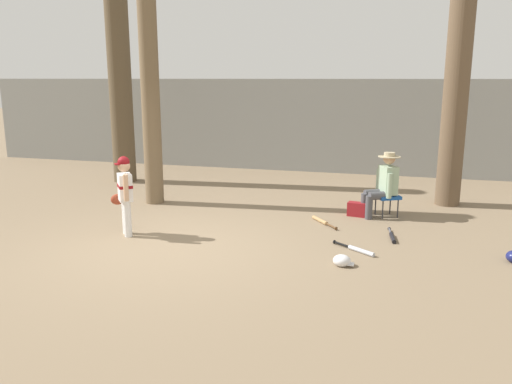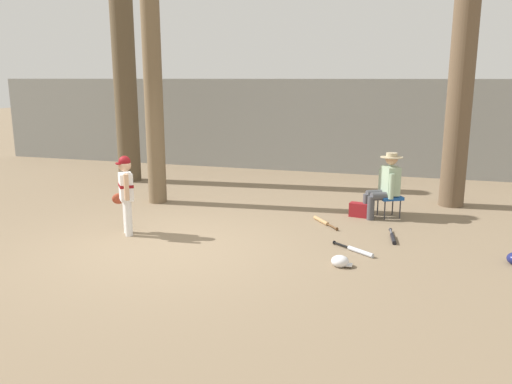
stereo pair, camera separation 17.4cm
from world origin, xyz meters
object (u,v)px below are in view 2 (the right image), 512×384
object	(u,v)px
young_ballplayer	(125,190)
tree_behind_spectator	(460,89)
handbag_beside_stool	(359,210)
bat_wood_tan	(323,221)
tree_near_player	(153,80)
bat_black_composite	(393,238)
folding_stool	(389,198)
seated_spectator	(385,183)
tree_far_left	(124,67)
batting_helmet_white	(340,261)
bat_aluminum_silver	(357,251)

from	to	relation	value
young_ballplayer	tree_behind_spectator	bearing A→B (deg)	34.71
handbag_beside_stool	bat_wood_tan	size ratio (longest dim) A/B	0.51
tree_near_player	bat_black_composite	size ratio (longest dim) A/B	7.55
folding_stool	handbag_beside_stool	world-z (taller)	folding_stool
seated_spectator	bat_wood_tan	world-z (taller)	seated_spectator
tree_near_player	tree_far_left	size ratio (longest dim) A/B	0.87
tree_near_player	young_ballplayer	distance (m)	2.83
bat_wood_tan	tree_far_left	bearing A→B (deg)	154.96
tree_near_player	tree_far_left	bearing A→B (deg)	132.98
folding_stool	tree_far_left	bearing A→B (deg)	165.01
handbag_beside_stool	batting_helmet_white	xyz separation A→B (m)	(0.02, -2.68, -0.06)
tree_near_player	bat_aluminum_silver	size ratio (longest dim) A/B	8.40
folding_stool	tree_near_player	bearing A→B (deg)	-177.99
tree_far_left	bat_wood_tan	world-z (taller)	tree_far_left
bat_black_composite	batting_helmet_white	world-z (taller)	batting_helmet_white
young_ballplayer	handbag_beside_stool	world-z (taller)	young_ballplayer
young_ballplayer	bat_wood_tan	xyz separation A→B (m)	(2.98, 1.57, -0.71)
tree_behind_spectator	tree_far_left	world-z (taller)	tree_far_left
bat_aluminum_silver	bat_wood_tan	distance (m)	1.59
tree_near_player	young_ballplayer	xyz separation A→B (m)	(0.57, -2.17, -1.73)
folding_stool	bat_wood_tan	size ratio (longest dim) A/B	0.81
young_ballplayer	batting_helmet_white	bearing A→B (deg)	-7.61
seated_spectator	batting_helmet_white	size ratio (longest dim) A/B	4.16
bat_black_composite	young_ballplayer	bearing A→B (deg)	-167.22
tree_behind_spectator	bat_aluminum_silver	distance (m)	4.41
tree_behind_spectator	bat_wood_tan	size ratio (longest dim) A/B	7.94
handbag_beside_stool	tree_far_left	xyz separation A→B (m)	(-5.86, 1.84, 2.64)
tree_behind_spectator	young_ballplayer	bearing A→B (deg)	-145.29
folding_stool	bat_wood_tan	world-z (taller)	folding_stool
bat_aluminum_silver	tree_behind_spectator	bearing A→B (deg)	66.56
bat_wood_tan	batting_helmet_white	distance (m)	2.12
batting_helmet_white	handbag_beside_stool	bearing A→B (deg)	90.46
bat_aluminum_silver	bat_black_composite	size ratio (longest dim) A/B	0.90
tree_far_left	young_ballplayer	bearing A→B (deg)	-60.14
seated_spectator	bat_aluminum_silver	bearing A→B (deg)	-96.75
seated_spectator	batting_helmet_white	distance (m)	2.85
young_ballplayer	handbag_beside_stool	bearing A→B (deg)	31.91
bat_aluminum_silver	bat_black_composite	bearing A→B (deg)	59.16
tree_behind_spectator	young_ballplayer	xyz separation A→B (m)	(-5.23, -3.62, -1.56)
handbag_beside_stool	bat_wood_tan	xyz separation A→B (m)	(-0.56, -0.64, -0.10)
tree_far_left	bat_black_composite	xyz separation A→B (m)	(6.52, -3.09, -2.74)
bat_black_composite	tree_far_left	bearing A→B (deg)	154.68
bat_black_composite	batting_helmet_white	bearing A→B (deg)	-114.16
tree_near_player	bat_aluminum_silver	distance (m)	5.34
bat_black_composite	folding_stool	bearing A→B (deg)	95.66
tree_far_left	bat_black_composite	bearing A→B (deg)	-25.32
tree_near_player	tree_far_left	distance (m)	2.58
tree_near_player	bat_wood_tan	size ratio (longest dim) A/B	8.29
bat_wood_tan	bat_black_composite	world-z (taller)	same
tree_far_left	batting_helmet_white	size ratio (longest dim) A/B	22.20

